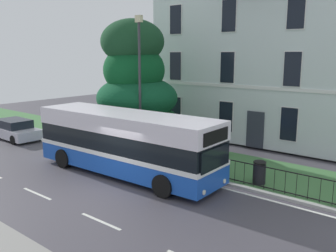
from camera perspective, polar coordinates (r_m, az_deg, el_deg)
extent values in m
cube|color=#47434B|center=(15.72, -10.18, -10.30)|extent=(60.00, 56.00, 0.06)
cube|color=silver|center=(18.12, -1.33, -7.06)|extent=(54.00, 0.14, 0.01)
cube|color=silver|center=(16.28, -19.76, -9.91)|extent=(2.00, 0.12, 0.01)
cube|color=silver|center=(13.23, -10.47, -14.41)|extent=(2.00, 0.12, 0.01)
cube|color=#9E9E99|center=(18.45, -0.37, -6.55)|extent=(57.00, 0.24, 0.12)
cube|color=#447742|center=(20.23, 3.89, -4.97)|extent=(57.00, 4.45, 0.12)
cube|color=silver|center=(25.88, 17.97, 9.35)|extent=(16.24, 8.29, 9.94)
cube|color=white|center=(22.13, 13.74, 5.84)|extent=(16.24, 0.06, 0.20)
cube|color=#2D333D|center=(22.48, 13.43, -0.56)|extent=(1.10, 0.06, 2.20)
cube|color=white|center=(25.57, 1.16, 2.47)|extent=(1.04, 0.04, 1.96)
cube|color=black|center=(25.56, 1.13, 2.46)|extent=(0.94, 0.03, 1.86)
cube|color=white|center=(23.31, 9.02, 1.48)|extent=(1.04, 0.04, 1.96)
cube|color=black|center=(23.29, 8.99, 1.47)|extent=(0.94, 0.03, 1.86)
cube|color=white|center=(21.59, 18.34, 0.27)|extent=(1.04, 0.04, 1.96)
cube|color=black|center=(21.57, 18.32, 0.26)|extent=(0.94, 0.03, 1.86)
cube|color=white|center=(25.29, 1.18, 9.33)|extent=(1.04, 0.04, 1.96)
cube|color=black|center=(25.27, 1.15, 9.33)|extent=(0.94, 0.03, 1.86)
cube|color=white|center=(23.00, 9.25, 9.01)|extent=(1.04, 0.04, 1.96)
cube|color=black|center=(22.98, 9.23, 9.01)|extent=(0.94, 0.03, 1.86)
cube|color=white|center=(21.25, 18.84, 8.39)|extent=(1.04, 0.04, 1.96)
cube|color=black|center=(21.23, 18.83, 8.39)|extent=(0.94, 0.03, 1.86)
cube|color=white|center=(25.37, 1.21, 16.25)|extent=(1.04, 0.04, 1.96)
cube|color=black|center=(25.36, 1.18, 16.26)|extent=(0.94, 0.03, 1.86)
cube|color=white|center=(23.10, 9.50, 16.61)|extent=(1.04, 0.04, 1.96)
cube|color=black|center=(23.08, 9.47, 16.61)|extent=(0.94, 0.03, 1.86)
cube|color=white|center=(21.35, 19.38, 16.60)|extent=(1.04, 0.04, 1.96)
cube|color=black|center=(21.33, 19.36, 16.61)|extent=(0.94, 0.03, 1.86)
cube|color=black|center=(17.39, 4.52, -4.22)|extent=(16.89, 0.04, 0.04)
cube|color=black|center=(17.64, 4.48, -6.94)|extent=(16.89, 0.04, 0.04)
cylinder|color=black|center=(23.23, -12.84, -1.74)|extent=(0.02, 0.02, 0.95)
cylinder|color=black|center=(22.88, -12.14, -1.91)|extent=(0.02, 0.02, 0.95)
cylinder|color=black|center=(22.53, -11.41, -2.08)|extent=(0.02, 0.02, 0.95)
cylinder|color=black|center=(22.18, -10.66, -2.26)|extent=(0.02, 0.02, 0.95)
cylinder|color=black|center=(21.84, -9.89, -2.44)|extent=(0.02, 0.02, 0.95)
cylinder|color=black|center=(21.51, -9.09, -2.63)|extent=(0.02, 0.02, 0.95)
cylinder|color=black|center=(21.18, -8.27, -2.82)|extent=(0.02, 0.02, 0.95)
cylinder|color=black|center=(20.85, -7.42, -3.02)|extent=(0.02, 0.02, 0.95)
cylinder|color=black|center=(20.53, -6.55, -3.23)|extent=(0.02, 0.02, 0.95)
cylinder|color=black|center=(20.21, -5.64, -3.44)|extent=(0.02, 0.02, 0.95)
cylinder|color=black|center=(19.90, -4.71, -3.65)|extent=(0.02, 0.02, 0.95)
cylinder|color=black|center=(19.60, -3.75, -3.87)|extent=(0.02, 0.02, 0.95)
cylinder|color=black|center=(19.30, -2.76, -4.10)|extent=(0.02, 0.02, 0.95)
cylinder|color=black|center=(19.01, -1.73, -4.33)|extent=(0.02, 0.02, 0.95)
cylinder|color=black|center=(18.72, -0.67, -4.57)|extent=(0.02, 0.02, 0.95)
cylinder|color=black|center=(18.44, 0.42, -4.82)|extent=(0.02, 0.02, 0.95)
cylinder|color=black|center=(18.17, 1.54, -5.07)|extent=(0.02, 0.02, 0.95)
cylinder|color=black|center=(17.90, 2.70, -5.32)|extent=(0.02, 0.02, 0.95)
cylinder|color=black|center=(17.65, 3.89, -5.58)|extent=(0.02, 0.02, 0.95)
cylinder|color=black|center=(17.40, 5.12, -5.85)|extent=(0.02, 0.02, 0.95)
cylinder|color=black|center=(17.16, 6.39, -6.12)|extent=(0.02, 0.02, 0.95)
cylinder|color=black|center=(16.93, 7.69, -6.40)|extent=(0.02, 0.02, 0.95)
cylinder|color=black|center=(16.71, 9.03, -6.68)|extent=(0.02, 0.02, 0.95)
cylinder|color=black|center=(16.49, 10.40, -6.96)|extent=(0.02, 0.02, 0.95)
cylinder|color=black|center=(16.29, 11.81, -7.24)|extent=(0.02, 0.02, 0.95)
cylinder|color=black|center=(16.10, 13.26, -7.53)|extent=(0.02, 0.02, 0.95)
cylinder|color=black|center=(15.92, 14.75, -7.82)|extent=(0.02, 0.02, 0.95)
cylinder|color=black|center=(15.75, 16.27, -8.11)|extent=(0.02, 0.02, 0.95)
cylinder|color=black|center=(15.59, 17.82, -8.41)|extent=(0.02, 0.02, 0.95)
cylinder|color=black|center=(15.44, 19.41, -8.70)|extent=(0.02, 0.02, 0.95)
cylinder|color=black|center=(15.31, 21.03, -8.99)|extent=(0.02, 0.02, 0.95)
cylinder|color=black|center=(15.19, 22.68, -9.27)|extent=(0.02, 0.02, 0.95)
cylinder|color=black|center=(15.08, 24.35, -9.56)|extent=(0.02, 0.02, 0.95)
cylinder|color=#423328|center=(22.70, -4.70, -0.62)|extent=(0.48, 0.48, 1.86)
ellipsoid|color=#104923|center=(22.68, -5.16, 0.32)|extent=(5.71, 5.71, 2.63)
ellipsoid|color=#104A2A|center=(22.28, -4.83, 4.44)|extent=(4.91, 4.91, 2.64)
ellipsoid|color=#0D4822|center=(22.12, -5.31, 8.69)|extent=(3.67, 3.67, 3.07)
ellipsoid|color=#163E22|center=(22.15, -5.56, 12.97)|extent=(3.76, 3.76, 2.66)
cube|color=blue|center=(17.64, -6.61, -5.12)|extent=(9.85, 2.80, 0.98)
cube|color=white|center=(17.52, -6.64, -3.71)|extent=(9.87, 2.82, 0.20)
cube|color=black|center=(17.40, -6.68, -2.11)|extent=(9.77, 2.76, 0.92)
cube|color=silver|center=(17.22, -6.75, 0.70)|extent=(9.85, 2.80, 0.81)
cube|color=black|center=(14.51, 7.41, -5.01)|extent=(0.12, 2.10, 0.85)
cube|color=black|center=(14.30, 7.50, -1.65)|extent=(0.12, 1.80, 0.52)
cylinder|color=silver|center=(15.54, 8.81, -8.50)|extent=(0.05, 0.20, 0.20)
cylinder|color=silver|center=(14.24, 5.64, -10.29)|extent=(0.05, 0.20, 0.20)
cylinder|color=black|center=(16.68, 4.39, -7.01)|extent=(0.97, 0.33, 0.96)
cylinder|color=black|center=(14.84, -0.78, -9.33)|extent=(0.97, 0.33, 0.96)
cylinder|color=black|center=(20.77, -10.69, -3.51)|extent=(0.97, 0.33, 0.96)
cylinder|color=black|center=(19.32, -16.02, -4.87)|extent=(0.97, 0.33, 0.96)
cube|color=silver|center=(26.70, -22.59, -0.92)|extent=(4.04, 1.91, 0.63)
cube|color=black|center=(26.80, -22.92, 0.38)|extent=(2.44, 1.65, 0.54)
cylinder|color=black|center=(26.01, -19.60, -1.40)|extent=(0.60, 0.20, 0.60)
cylinder|color=black|center=(25.24, -22.99, -2.02)|extent=(0.60, 0.20, 0.60)
cylinder|color=black|center=(28.23, -22.18, -0.64)|extent=(0.60, 0.20, 0.60)
cylinder|color=#333338|center=(19.81, -4.41, 5.43)|extent=(0.14, 0.14, 7.17)
cube|color=beige|center=(19.79, -4.58, 16.35)|extent=(0.36, 0.24, 0.36)
cylinder|color=black|center=(16.50, 14.05, -7.26)|extent=(0.55, 0.55, 0.86)
ellipsoid|color=black|center=(16.35, 14.13, -5.51)|extent=(0.56, 0.56, 0.19)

